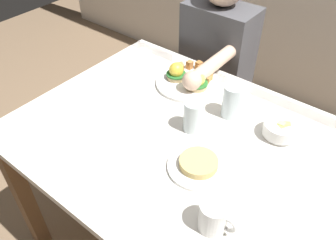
% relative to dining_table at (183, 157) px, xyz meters
% --- Properties ---
extents(dining_table, '(1.20, 0.90, 0.74)m').
position_rel_dining_table_xyz_m(dining_table, '(0.00, 0.00, 0.00)').
color(dining_table, white).
rests_on(dining_table, ground_plane).
extents(eggs_benedict_plate, '(0.27, 0.27, 0.09)m').
position_rel_dining_table_xyz_m(eggs_benedict_plate, '(-0.18, 0.27, 0.13)').
color(eggs_benedict_plate, white).
rests_on(eggs_benedict_plate, dining_table).
extents(fruit_bowl, '(0.12, 0.12, 0.06)m').
position_rel_dining_table_xyz_m(fruit_bowl, '(0.26, 0.21, 0.14)').
color(fruit_bowl, white).
rests_on(fruit_bowl, dining_table).
extents(coffee_mug, '(0.11, 0.08, 0.09)m').
position_rel_dining_table_xyz_m(coffee_mug, '(0.27, -0.24, 0.16)').
color(coffee_mug, white).
rests_on(coffee_mug, dining_table).
extents(fork, '(0.07, 0.15, 0.00)m').
position_rel_dining_table_xyz_m(fork, '(-0.43, -0.31, 0.11)').
color(fork, silver).
rests_on(fork, dining_table).
extents(water_glass_near, '(0.07, 0.07, 0.13)m').
position_rel_dining_table_xyz_m(water_glass_near, '(0.07, 0.21, 0.16)').
color(water_glass_near, silver).
rests_on(water_glass_near, dining_table).
extents(water_glass_far, '(0.07, 0.07, 0.12)m').
position_rel_dining_table_xyz_m(water_glass_far, '(0.00, 0.05, 0.16)').
color(water_glass_far, silver).
rests_on(water_glass_far, dining_table).
extents(side_plate, '(0.20, 0.20, 0.04)m').
position_rel_dining_table_xyz_m(side_plate, '(0.12, -0.09, 0.12)').
color(side_plate, white).
rests_on(side_plate, dining_table).
extents(diner_person, '(0.34, 0.54, 1.14)m').
position_rel_dining_table_xyz_m(diner_person, '(-0.25, 0.60, 0.02)').
color(diner_person, '#33333D').
rests_on(diner_person, ground_plane).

